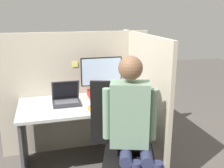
{
  "coord_description": "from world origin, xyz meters",
  "views": [
    {
      "loc": [
        -0.37,
        -2.34,
        1.73
      ],
      "look_at": [
        0.31,
        0.19,
        0.99
      ],
      "focal_mm": 42.0,
      "sensor_mm": 36.0,
      "label": 1
    }
  ],
  "objects_px": {
    "stapler": "(132,99)",
    "office_chair": "(122,141)",
    "monitor": "(102,74)",
    "paper_box": "(102,93)",
    "coffee_mug": "(128,91)",
    "laptop": "(66,99)",
    "carrot_toy": "(91,110)",
    "person": "(132,122)"
  },
  "relations": [
    {
      "from": "paper_box",
      "to": "laptop",
      "type": "xyz_separation_m",
      "value": [
        -0.43,
        -0.13,
        0.01
      ]
    },
    {
      "from": "stapler",
      "to": "paper_box",
      "type": "bearing_deg",
      "value": 137.97
    },
    {
      "from": "monitor",
      "to": "office_chair",
      "type": "relative_size",
      "value": 0.44
    },
    {
      "from": "monitor",
      "to": "stapler",
      "type": "relative_size",
      "value": 3.24
    },
    {
      "from": "office_chair",
      "to": "stapler",
      "type": "bearing_deg",
      "value": 60.83
    },
    {
      "from": "stapler",
      "to": "coffee_mug",
      "type": "relative_size",
      "value": 1.67
    },
    {
      "from": "stapler",
      "to": "laptop",
      "type": "bearing_deg",
      "value": 169.84
    },
    {
      "from": "stapler",
      "to": "monitor",
      "type": "bearing_deg",
      "value": 137.68
    },
    {
      "from": "carrot_toy",
      "to": "office_chair",
      "type": "bearing_deg",
      "value": -50.97
    },
    {
      "from": "stapler",
      "to": "coffee_mug",
      "type": "height_order",
      "value": "coffee_mug"
    },
    {
      "from": "laptop",
      "to": "office_chair",
      "type": "height_order",
      "value": "office_chair"
    },
    {
      "from": "paper_box",
      "to": "laptop",
      "type": "distance_m",
      "value": 0.45
    },
    {
      "from": "monitor",
      "to": "carrot_toy",
      "type": "height_order",
      "value": "monitor"
    },
    {
      "from": "laptop",
      "to": "person",
      "type": "distance_m",
      "value": 0.91
    },
    {
      "from": "carrot_toy",
      "to": "office_chair",
      "type": "height_order",
      "value": "office_chair"
    },
    {
      "from": "monitor",
      "to": "carrot_toy",
      "type": "xyz_separation_m",
      "value": [
        -0.22,
        -0.46,
        -0.26
      ]
    },
    {
      "from": "monitor",
      "to": "stapler",
      "type": "distance_m",
      "value": 0.47
    },
    {
      "from": "monitor",
      "to": "person",
      "type": "distance_m",
      "value": 0.93
    },
    {
      "from": "office_chair",
      "to": "person",
      "type": "relative_size",
      "value": 0.8
    },
    {
      "from": "stapler",
      "to": "coffee_mug",
      "type": "bearing_deg",
      "value": 83.71
    },
    {
      "from": "person",
      "to": "paper_box",
      "type": "bearing_deg",
      "value": 94.4
    },
    {
      "from": "paper_box",
      "to": "coffee_mug",
      "type": "bearing_deg",
      "value": -3.96
    },
    {
      "from": "paper_box",
      "to": "office_chair",
      "type": "xyz_separation_m",
      "value": [
        0.02,
        -0.75,
        -0.24
      ]
    },
    {
      "from": "laptop",
      "to": "coffee_mug",
      "type": "bearing_deg",
      "value": 8.44
    },
    {
      "from": "paper_box",
      "to": "coffee_mug",
      "type": "height_order",
      "value": "coffee_mug"
    },
    {
      "from": "stapler",
      "to": "carrot_toy",
      "type": "distance_m",
      "value": 0.55
    },
    {
      "from": "coffee_mug",
      "to": "person",
      "type": "bearing_deg",
      "value": -105.83
    },
    {
      "from": "person",
      "to": "laptop",
      "type": "bearing_deg",
      "value": 123.13
    },
    {
      "from": "paper_box",
      "to": "office_chair",
      "type": "relative_size",
      "value": 0.29
    },
    {
      "from": "laptop",
      "to": "office_chair",
      "type": "relative_size",
      "value": 0.28
    },
    {
      "from": "stapler",
      "to": "office_chair",
      "type": "relative_size",
      "value": 0.14
    },
    {
      "from": "stapler",
      "to": "office_chair",
      "type": "xyz_separation_m",
      "value": [
        -0.27,
        -0.49,
        -0.23
      ]
    },
    {
      "from": "stapler",
      "to": "office_chair",
      "type": "height_order",
      "value": "office_chair"
    },
    {
      "from": "laptop",
      "to": "carrot_toy",
      "type": "xyz_separation_m",
      "value": [
        0.21,
        -0.32,
        -0.03
      ]
    },
    {
      "from": "paper_box",
      "to": "carrot_toy",
      "type": "distance_m",
      "value": 0.5
    },
    {
      "from": "paper_box",
      "to": "person",
      "type": "height_order",
      "value": "person"
    },
    {
      "from": "monitor",
      "to": "laptop",
      "type": "distance_m",
      "value": 0.5
    },
    {
      "from": "monitor",
      "to": "office_chair",
      "type": "distance_m",
      "value": 0.89
    },
    {
      "from": "stapler",
      "to": "coffee_mug",
      "type": "xyz_separation_m",
      "value": [
        0.03,
        0.24,
        0.02
      ]
    },
    {
      "from": "office_chair",
      "to": "coffee_mug",
      "type": "bearing_deg",
      "value": 67.7
    },
    {
      "from": "laptop",
      "to": "person",
      "type": "bearing_deg",
      "value": -56.87
    },
    {
      "from": "carrot_toy",
      "to": "person",
      "type": "xyz_separation_m",
      "value": [
        0.29,
        -0.45,
        0.03
      ]
    }
  ]
}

